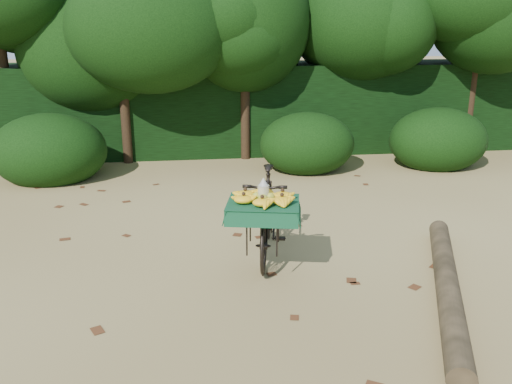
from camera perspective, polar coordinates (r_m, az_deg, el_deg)
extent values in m
plane|color=tan|center=(5.77, -0.04, -9.24)|extent=(80.00, 80.00, 0.00)
imported|color=black|center=(6.18, 1.13, -2.32)|extent=(0.81, 1.74, 1.01)
cube|color=black|center=(5.51, 0.77, -1.23)|extent=(0.45, 0.51, 0.03)
cube|color=#13472D|center=(5.50, 0.77, -1.07)|extent=(0.84, 0.74, 0.01)
ellipsoid|color=#A0A026|center=(5.48, 1.51, -0.57)|extent=(0.10, 0.08, 0.11)
ellipsoid|color=#A0A026|center=(5.54, 0.81, -0.36)|extent=(0.10, 0.08, 0.11)
ellipsoid|color=#A0A026|center=(5.49, 0.04, -0.53)|extent=(0.10, 0.08, 0.11)
ellipsoid|color=#A0A026|center=(5.43, 0.73, -0.74)|extent=(0.10, 0.08, 0.11)
cylinder|color=#EAE5C6|center=(5.48, 0.78, -0.05)|extent=(0.12, 0.12, 0.15)
cylinder|color=brown|center=(5.74, 19.47, -9.16)|extent=(1.42, 3.00, 0.23)
cube|color=black|center=(11.56, -4.13, 8.87)|extent=(26.00, 1.80, 1.80)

